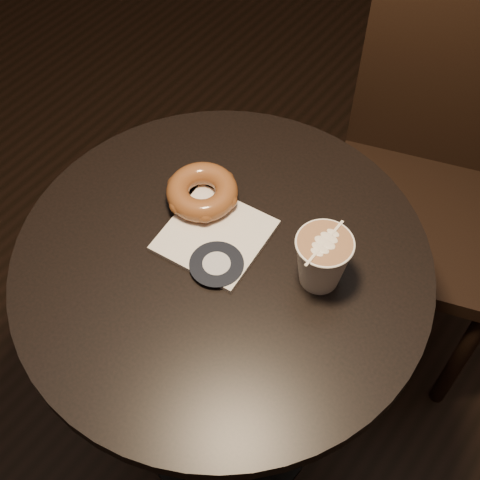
% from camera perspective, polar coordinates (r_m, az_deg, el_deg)
% --- Properties ---
extents(cafe_table, '(0.70, 0.70, 0.75)m').
position_cam_1_polar(cafe_table, '(1.27, -1.36, -6.64)').
color(cafe_table, black).
rests_on(cafe_table, ground).
extents(chair, '(0.53, 0.53, 1.06)m').
position_cam_1_polar(chair, '(1.53, 16.56, 7.05)').
color(chair, black).
rests_on(chair, ground).
extents(pastry_bag, '(0.18, 0.18, 0.01)m').
position_cam_1_polar(pastry_bag, '(1.13, -2.16, 0.40)').
color(pastry_bag, white).
rests_on(pastry_bag, cafe_table).
extents(doughnut, '(0.12, 0.12, 0.04)m').
position_cam_1_polar(doughnut, '(1.15, -3.25, 4.14)').
color(doughnut, brown).
rests_on(doughnut, pastry_bag).
extents(latte_cup, '(0.09, 0.09, 0.10)m').
position_cam_1_polar(latte_cup, '(1.05, 7.00, -1.79)').
color(latte_cup, white).
rests_on(latte_cup, cafe_table).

